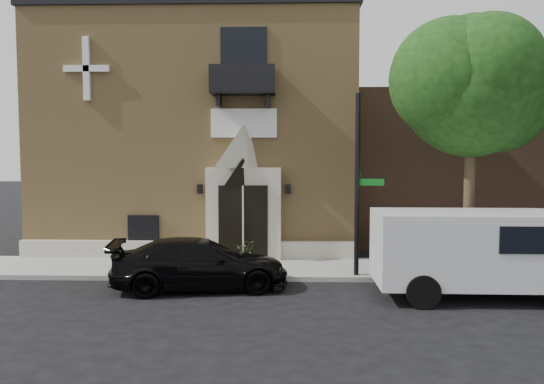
{
  "coord_description": "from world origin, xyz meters",
  "views": [
    {
      "loc": [
        0.5,
        -15.62,
        3.79
      ],
      "look_at": [
        0.01,
        2.0,
        2.56
      ],
      "focal_mm": 35.0,
      "sensor_mm": 36.0,
      "label": 1
    }
  ],
  "objects_px": {
    "pedestrian_near": "(500,236)",
    "fire_hydrant": "(412,262)",
    "dumpster": "(526,253)",
    "street_sign": "(358,184)",
    "cargo_van": "(491,250)",
    "black_sedan": "(200,264)"
  },
  "relations": [
    {
      "from": "dumpster",
      "to": "pedestrian_near",
      "type": "bearing_deg",
      "value": 83.05
    },
    {
      "from": "dumpster",
      "to": "street_sign",
      "type": "bearing_deg",
      "value": 164.39
    },
    {
      "from": "dumpster",
      "to": "pedestrian_near",
      "type": "xyz_separation_m",
      "value": [
        -0.33,
        1.25,
        0.35
      ]
    },
    {
      "from": "street_sign",
      "to": "fire_hydrant",
      "type": "distance_m",
      "value": 2.9
    },
    {
      "from": "street_sign",
      "to": "pedestrian_near",
      "type": "xyz_separation_m",
      "value": [
        4.99,
        1.81,
        -1.83
      ]
    },
    {
      "from": "black_sedan",
      "to": "pedestrian_near",
      "type": "relative_size",
      "value": 2.66
    },
    {
      "from": "pedestrian_near",
      "to": "black_sedan",
      "type": "bearing_deg",
      "value": -3.49
    },
    {
      "from": "fire_hydrant",
      "to": "pedestrian_near",
      "type": "distance_m",
      "value": 3.78
    },
    {
      "from": "street_sign",
      "to": "dumpster",
      "type": "relative_size",
      "value": 2.74
    },
    {
      "from": "dumpster",
      "to": "pedestrian_near",
      "type": "height_order",
      "value": "pedestrian_near"
    },
    {
      "from": "fire_hydrant",
      "to": "cargo_van",
      "type": "bearing_deg",
      "value": -52.9
    },
    {
      "from": "black_sedan",
      "to": "cargo_van",
      "type": "distance_m",
      "value": 7.88
    },
    {
      "from": "pedestrian_near",
      "to": "dumpster",
      "type": "bearing_deg",
      "value": 83.48
    },
    {
      "from": "pedestrian_near",
      "to": "fire_hydrant",
      "type": "bearing_deg",
      "value": 6.46
    },
    {
      "from": "street_sign",
      "to": "dumpster",
      "type": "distance_m",
      "value": 5.77
    },
    {
      "from": "cargo_van",
      "to": "dumpster",
      "type": "bearing_deg",
      "value": 51.62
    },
    {
      "from": "street_sign",
      "to": "pedestrian_near",
      "type": "bearing_deg",
      "value": 34.08
    },
    {
      "from": "fire_hydrant",
      "to": "pedestrian_near",
      "type": "bearing_deg",
      "value": 27.66
    },
    {
      "from": "street_sign",
      "to": "fire_hydrant",
      "type": "bearing_deg",
      "value": 16.65
    },
    {
      "from": "dumpster",
      "to": "fire_hydrant",
      "type": "bearing_deg",
      "value": 166.0
    },
    {
      "from": "cargo_van",
      "to": "fire_hydrant",
      "type": "height_order",
      "value": "cargo_van"
    },
    {
      "from": "cargo_van",
      "to": "fire_hydrant",
      "type": "bearing_deg",
      "value": 127.92
    }
  ]
}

